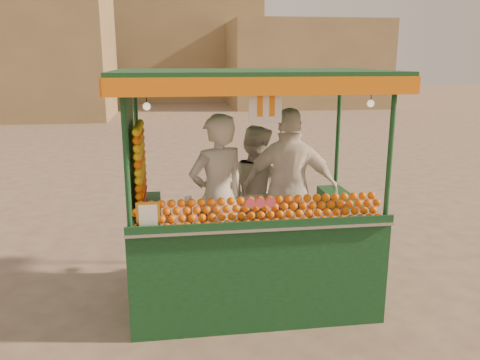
{
  "coord_description": "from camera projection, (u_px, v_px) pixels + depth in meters",
  "views": [
    {
      "loc": [
        -1.12,
        -5.38,
        2.82
      ],
      "look_at": [
        -0.36,
        0.0,
        1.46
      ],
      "focal_mm": 36.23,
      "sensor_mm": 36.0,
      "label": 1
    }
  ],
  "objects": [
    {
      "name": "juice_cart",
      "position": [
        245.0,
        232.0,
        5.58
      ],
      "size": [
        2.98,
        1.93,
        2.7
      ],
      "color": "#0F3917",
      "rests_on": "ground"
    },
    {
      "name": "ground",
      "position": [
        268.0,
        293.0,
        6.01
      ],
      "size": [
        90.0,
        90.0,
        0.0
      ],
      "primitive_type": "plane",
      "color": "brown",
      "rests_on": "ground"
    },
    {
      "name": "building_right",
      "position": [
        304.0,
        64.0,
        29.4
      ],
      "size": [
        9.0,
        6.0,
        5.0
      ],
      "primitive_type": "cube",
      "color": "#9E845A",
      "rests_on": "ground"
    },
    {
      "name": "vendor_right",
      "position": [
        290.0,
        190.0,
        5.82
      ],
      "size": [
        1.22,
        0.72,
        1.96
      ],
      "rotation": [
        0.0,
        0.0,
        2.92
      ],
      "color": "white",
      "rests_on": "ground"
    },
    {
      "name": "building_left",
      "position": [
        3.0,
        55.0,
        23.25
      ],
      "size": [
        10.0,
        6.0,
        6.0
      ],
      "primitive_type": "cube",
      "color": "#9E845A",
      "rests_on": "ground"
    },
    {
      "name": "vendor_left",
      "position": [
        218.0,
        198.0,
        5.53
      ],
      "size": [
        0.83,
        0.69,
        1.93
      ],
      "rotation": [
        0.0,
        0.0,
        3.53
      ],
      "color": "beige",
      "rests_on": "ground"
    },
    {
      "name": "vendor_middle",
      "position": [
        255.0,
        192.0,
        6.19
      ],
      "size": [
        1.05,
        1.03,
        1.71
      ],
      "rotation": [
        0.0,
        0.0,
        2.46
      ],
      "color": "silver",
      "rests_on": "ground"
    },
    {
      "name": "building_center",
      "position": [
        156.0,
        49.0,
        33.68
      ],
      "size": [
        14.0,
        7.0,
        7.0
      ],
      "primitive_type": "cube",
      "color": "#9E845A",
      "rests_on": "ground"
    }
  ]
}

